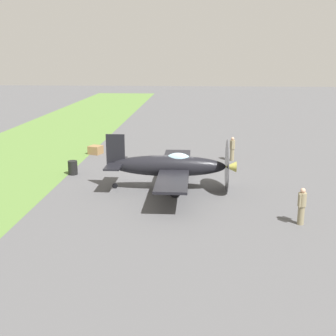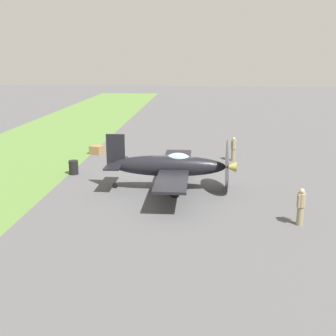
# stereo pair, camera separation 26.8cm
# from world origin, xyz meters

# --- Properties ---
(ground_plane) EXTENTS (160.00, 160.00, 0.00)m
(ground_plane) POSITION_xyz_m (0.00, 0.00, 0.00)
(ground_plane) COLOR #515154
(airplane_lead) EXTENTS (9.23, 7.35, 3.32)m
(airplane_lead) POSITION_xyz_m (1.50, -0.12, 1.39)
(airplane_lead) COLOR black
(airplane_lead) RESTS_ON ground
(ground_crew_chief) EXTENTS (0.53, 0.42, 1.73)m
(ground_crew_chief) POSITION_xyz_m (6.40, 6.11, 0.91)
(ground_crew_chief) COLOR #847A5B
(ground_crew_chief) RESTS_ON ground
(ground_crew_mechanic) EXTENTS (0.62, 0.38, 1.73)m
(ground_crew_mechanic) POSITION_xyz_m (-5.74, 3.93, 0.91)
(ground_crew_mechanic) COLOR #847A5B
(ground_crew_mechanic) RESTS_ON ground
(fuel_drum) EXTENTS (0.60, 0.60, 0.90)m
(fuel_drum) POSITION_xyz_m (-1.27, -6.59, 0.45)
(fuel_drum) COLOR black
(fuel_drum) RESTS_ON ground
(supply_crate) EXTENTS (1.15, 1.15, 0.64)m
(supply_crate) POSITION_xyz_m (-7.23, -6.47, 0.32)
(supply_crate) COLOR olive
(supply_crate) RESTS_ON ground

